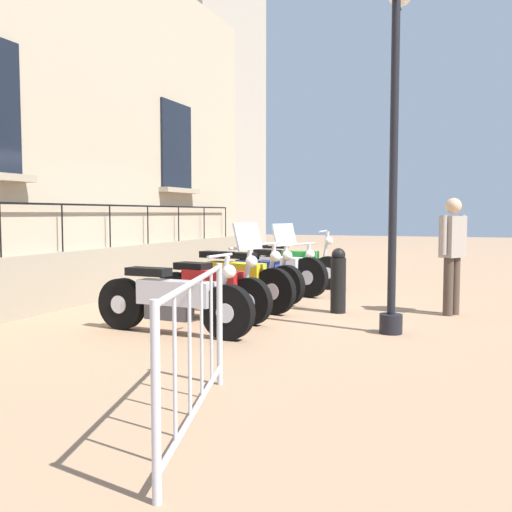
{
  "coord_description": "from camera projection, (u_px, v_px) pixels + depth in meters",
  "views": [
    {
      "loc": [
        3.59,
        -8.72,
        1.48
      ],
      "look_at": [
        0.34,
        0.0,
        0.8
      ],
      "focal_mm": 41.46,
      "sensor_mm": 36.0,
      "label": 1
    }
  ],
  "objects": [
    {
      "name": "building_facade",
      "position": [
        89.0,
        124.0,
        10.25
      ],
      "size": [
        0.82,
        12.03,
        6.31
      ],
      "color": "tan",
      "rests_on": "ground_plane"
    },
    {
      "name": "pedestrian_standing",
      "position": [
        452.0,
        249.0,
        8.51
      ],
      "size": [
        0.38,
        0.46,
        1.69
      ],
      "color": "#47382D",
      "rests_on": "ground_plane"
    },
    {
      "name": "ground_plane",
      "position": [
        236.0,
        305.0,
        9.51
      ],
      "size": [
        60.0,
        60.0,
        0.0
      ],
      "primitive_type": "plane",
      "color": "#9E7A5B"
    },
    {
      "name": "motorcycle_green",
      "position": [
        290.0,
        265.0,
        11.64
      ],
      "size": [
        2.16,
        0.65,
        1.15
      ],
      "color": "black",
      "rests_on": "ground_plane"
    },
    {
      "name": "bollard",
      "position": [
        338.0,
        280.0,
        8.74
      ],
      "size": [
        0.23,
        0.23,
        0.96
      ],
      "color": "black",
      "rests_on": "ground_plane"
    },
    {
      "name": "crowd_barrier",
      "position": [
        196.0,
        348.0,
        4.01
      ],
      "size": [
        0.61,
        2.09,
        1.05
      ],
      "color": "#B7B7BF",
      "rests_on": "ground_plane"
    },
    {
      "name": "motorcycle_blue",
      "position": [
        256.0,
        276.0,
        9.8
      ],
      "size": [
        1.87,
        0.85,
        1.31
      ],
      "color": "black",
      "rests_on": "ground_plane"
    },
    {
      "name": "motorcycle_red",
      "position": [
        212.0,
        289.0,
        8.13
      ],
      "size": [
        1.93,
        0.78,
        1.35
      ],
      "color": "black",
      "rests_on": "ground_plane"
    },
    {
      "name": "distant_building",
      "position": [
        192.0,
        109.0,
        22.75
      ],
      "size": [
        3.89,
        6.16,
        10.97
      ],
      "color": "#9E9384",
      "rests_on": "ground_plane"
    },
    {
      "name": "motorcycle_yellow",
      "position": [
        234.0,
        281.0,
        9.01
      ],
      "size": [
        2.14,
        0.8,
        1.05
      ],
      "color": "black",
      "rests_on": "ground_plane"
    },
    {
      "name": "lamppost",
      "position": [
        395.0,
        98.0,
        7.05
      ],
      "size": [
        0.31,
        1.01,
        4.34
      ],
      "color": "black",
      "rests_on": "ground_plane"
    },
    {
      "name": "motorcycle_silver",
      "position": [
        173.0,
        301.0,
        7.18
      ],
      "size": [
        2.18,
        0.57,
        1.0
      ],
      "color": "black",
      "rests_on": "ground_plane"
    },
    {
      "name": "motorcycle_white",
      "position": [
        280.0,
        271.0,
        10.71
      ],
      "size": [
        1.92,
        0.84,
        0.96
      ],
      "color": "black",
      "rests_on": "ground_plane"
    }
  ]
}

